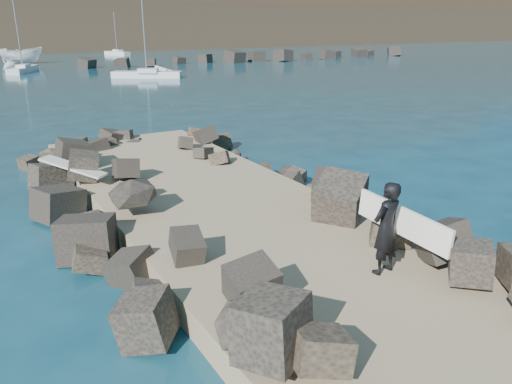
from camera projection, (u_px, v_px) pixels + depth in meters
ground at (237, 234)px, 13.54m from camera, size 800.00×800.00×0.00m
jetty at (278, 252)px, 11.81m from camera, size 6.00×26.00×0.60m
riprap_left at (152, 264)px, 10.75m from camera, size 2.60×22.00×1.00m
riprap_right at (357, 214)px, 13.55m from camera, size 2.60×22.00×1.00m
breakwater_secondary at (266, 57)px, 75.03m from camera, size 52.00×4.00×1.20m
surfboard_resting at (73, 170)px, 15.68m from camera, size 1.86×1.93×0.07m
boat_imported at (21, 55)px, 69.40m from camera, size 6.24×4.34×2.26m
surfer_with_board at (388, 227)px, 9.94m from camera, size 0.93×2.39×1.93m
sailboat_d at (117, 53)px, 87.35m from camera, size 3.16×6.09×7.33m
sailboat_f at (182, 47)px, 111.11m from camera, size 2.77×5.13×6.31m
sailboat_c at (147, 74)px, 51.80m from camera, size 6.83×5.21×8.60m
sailboat_b at (23, 69)px, 57.20m from camera, size 4.19×6.65×8.09m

